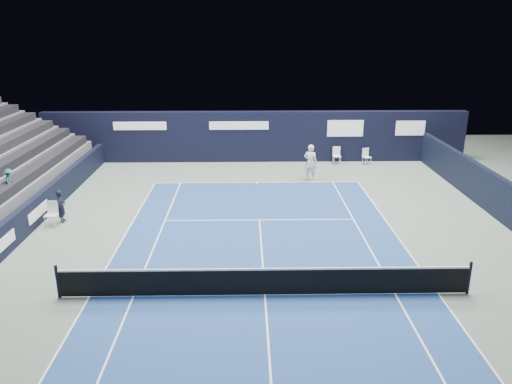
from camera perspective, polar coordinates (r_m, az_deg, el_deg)
ground at (r=17.74m, az=0.78°, el=-8.48°), size 48.00×48.00×0.00m
court_surface at (r=15.99m, az=1.02°, el=-11.71°), size 10.97×23.77×0.01m
enclosure_wall_right at (r=23.78m, az=26.63°, el=-1.04°), size 0.30×22.00×1.80m
folding_chair_back_a at (r=30.98m, az=9.19°, el=4.51°), size 0.47×0.51×1.05m
folding_chair_back_b at (r=31.17m, az=12.48°, el=4.13°), size 0.55×0.54×0.99m
line_judge_chair at (r=22.70m, az=-22.32°, el=-2.11°), size 0.50×0.48×1.06m
line_judge at (r=22.90m, az=-21.35°, el=-1.51°), size 0.41×0.56×1.43m
court_markings at (r=15.98m, az=1.02°, el=-11.69°), size 11.03×23.83×0.00m
tennis_net at (r=15.74m, az=1.03°, el=-10.12°), size 12.90×0.10×1.10m
back_sponsor_wall at (r=31.00m, az=-0.07°, el=6.37°), size 26.00×0.63×3.10m
side_barrier_left at (r=22.95m, az=-24.02°, el=-2.12°), size 0.33×22.00×1.20m
tennis_player at (r=27.37m, az=6.24°, el=3.40°), size 0.84×0.97×1.97m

